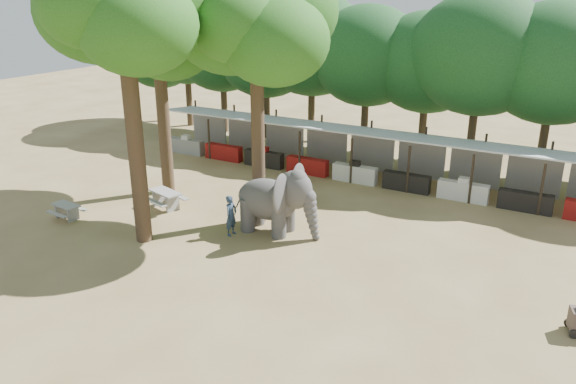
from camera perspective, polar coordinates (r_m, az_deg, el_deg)
The scene contains 10 objects.
ground at distance 18.79m, azimuth -4.88°, elevation -10.84°, with size 100.00×100.00×0.00m, color brown.
vendor_stalls at distance 29.84m, azimuth 10.04°, elevation 3.26°, with size 28.00×2.99×2.80m.
yard_tree_left at distance 27.52m, azimuth -13.21°, elevation 16.54°, with size 7.10×6.90×11.02m.
yard_tree_center at distance 21.79m, azimuth -16.42°, elevation 18.17°, with size 7.10×6.90×12.04m.
yard_tree_back at distance 23.07m, azimuth -3.33°, elevation 17.30°, with size 7.10×6.90×11.36m.
backdrop_trees at distance 33.80m, azimuth 13.52°, elevation 12.47°, with size 46.46×5.95×8.33m.
elephant at distance 23.02m, azimuth -1.13°, elevation -0.81°, with size 3.76×2.88×2.87m.
handler at distance 23.10m, azimuth -5.80°, elevation -2.40°, with size 0.61×0.41×1.70m, color #26384C.
picnic_table_near at distance 26.59m, azimuth -21.57°, elevation -1.65°, with size 1.47×1.35×0.67m.
picnic_table_far at distance 26.51m, azimuth -12.32°, elevation -0.51°, with size 1.99×1.87×0.82m.
Camera 1 is at (9.23, -13.26, 9.59)m, focal length 35.00 mm.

